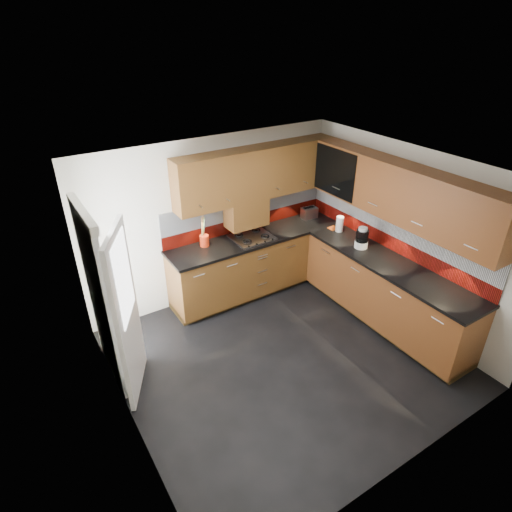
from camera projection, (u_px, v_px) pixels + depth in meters
room at (289, 254)px, 4.63m from camera, size 4.00×3.80×2.64m
base_cabinets at (316, 278)px, 6.18m from camera, size 2.70×3.20×0.95m
countertop at (318, 250)px, 5.92m from camera, size 2.72×3.22×0.04m
backsplash at (322, 221)px, 6.05m from camera, size 2.70×3.20×0.54m
upper_cabinets at (330, 183)px, 5.61m from camera, size 2.50×3.20×0.72m
extractor_hood at (246, 213)px, 6.15m from camera, size 0.60×0.33×0.40m
glass_cabinet at (343, 169)px, 6.03m from camera, size 0.32×0.80×0.66m
back_door at (111, 306)px, 4.58m from camera, size 0.42×1.19×2.04m
gas_hob at (252, 237)px, 6.19m from camera, size 0.58×0.51×0.04m
utensil_pot at (204, 239)px, 5.94m from camera, size 0.13×0.13×0.46m
toaster at (309, 213)px, 6.77m from camera, size 0.26×0.17×0.18m
food_processor at (362, 238)px, 5.88m from camera, size 0.18×0.18×0.30m
paper_towel at (340, 224)px, 6.34m from camera, size 0.13×0.13×0.23m
orange_cloth at (333, 228)px, 6.47m from camera, size 0.14×0.12×0.01m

